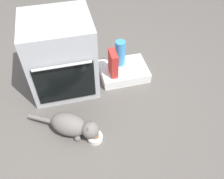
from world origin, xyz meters
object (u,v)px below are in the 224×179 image
(cat, at_px, (73,125))
(food_bowl, at_px, (95,137))
(oven, at_px, (61,56))
(cereal_box, at_px, (113,63))
(water_bottle, at_px, (120,53))
(pantry_cabinet, at_px, (124,71))

(cat, bearing_deg, food_bowl, -0.00)
(oven, relative_size, cereal_box, 2.84)
(water_bottle, bearing_deg, food_bowl, -118.55)
(food_bowl, distance_m, cat, 0.23)
(food_bowl, xyz_separation_m, water_bottle, (0.45, 0.83, 0.23))
(oven, bearing_deg, food_bowl, -77.32)
(cereal_box, bearing_deg, oven, 171.93)
(cereal_box, bearing_deg, food_bowl, -115.98)
(food_bowl, xyz_separation_m, cat, (-0.18, 0.12, 0.09))
(cereal_box, bearing_deg, water_bottle, 50.07)
(pantry_cabinet, xyz_separation_m, cereal_box, (-0.14, -0.06, 0.20))
(cat, relative_size, water_bottle, 2.08)
(food_bowl, height_order, cereal_box, cereal_box)
(water_bottle, bearing_deg, cereal_box, -129.93)
(cereal_box, bearing_deg, cat, -131.61)
(food_bowl, height_order, cat, cat)
(oven, relative_size, cat, 1.27)
(cat, height_order, cereal_box, cereal_box)
(pantry_cabinet, xyz_separation_m, food_bowl, (-0.48, -0.76, -0.02))
(oven, height_order, cat, oven)
(oven, bearing_deg, pantry_cabinet, -1.02)
(cat, xyz_separation_m, water_bottle, (0.63, 0.72, 0.14))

